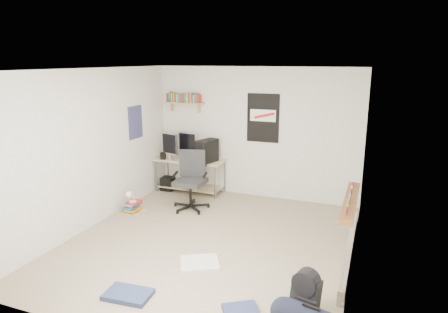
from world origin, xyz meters
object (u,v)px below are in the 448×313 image
(office_chair, at_px, (190,183))
(backpack, at_px, (306,295))
(book_stack, at_px, (132,204))
(desk, at_px, (190,174))

(office_chair, xyz_separation_m, backpack, (2.46, -2.30, -0.29))
(backpack, height_order, book_stack, backpack)
(desk, bearing_deg, book_stack, -123.47)
(desk, bearing_deg, office_chair, -79.18)
(desk, height_order, backpack, desk)
(desk, xyz_separation_m, book_stack, (-0.46, -1.39, -0.21))
(desk, height_order, book_stack, desk)
(office_chair, height_order, backpack, office_chair)
(desk, xyz_separation_m, office_chair, (0.43, -0.89, 0.12))
(office_chair, relative_size, book_stack, 2.15)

